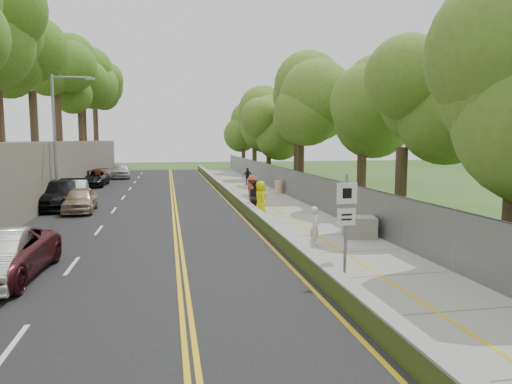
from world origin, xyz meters
TOP-DOWN VIEW (x-y plane):
  - ground at (0.00, 0.00)m, footprint 140.00×140.00m
  - road at (-5.40, 15.00)m, footprint 11.20×66.00m
  - sidewalk at (2.55, 15.00)m, footprint 4.20×66.00m
  - jersey_barrier at (0.25, 15.00)m, footprint 0.42×66.00m
  - rock_embankment at (-13.50, 15.00)m, footprint 5.00×66.00m
  - chainlink_fence at (4.65, 15.00)m, footprint 0.04×66.00m
  - trees_embankment at (-13.00, 15.00)m, footprint 6.40×66.00m
  - trees_fenceside at (7.00, 15.00)m, footprint 7.00×66.00m
  - streetlight at (-10.46, 14.00)m, footprint 2.52×0.22m
  - signpost at (1.05, -3.02)m, footprint 0.62×0.09m
  - construction_barrel at (4.26, 18.25)m, footprint 0.59×0.59m
  - concrete_block at (3.83, 2.28)m, footprint 1.48×1.23m
  - car_3 at (-10.60, 13.56)m, footprint 2.59×5.78m
  - car_4 at (-9.00, 11.75)m, footprint 1.83×4.18m
  - car_5 at (-9.96, 14.99)m, footprint 2.03×4.70m
  - car_6 at (-10.60, 26.65)m, footprint 2.44×5.08m
  - car_7 at (-10.60, 28.92)m, footprint 2.10×4.73m
  - car_8 at (-9.00, 35.14)m, footprint 2.35×5.00m
  - painter_0 at (0.75, 8.05)m, footprint 0.74×1.02m
  - painter_1 at (1.45, 1.00)m, footprint 0.55×0.66m
  - painter_2 at (0.75, 9.33)m, footprint 0.98×1.09m
  - painter_3 at (1.03, 12.00)m, footprint 0.88×1.32m
  - person_far at (3.12, 25.48)m, footprint 0.98×0.64m

SIDE VIEW (x-z plane):
  - ground at x=0.00m, z-range 0.00..0.00m
  - road at x=-5.40m, z-range 0.00..0.04m
  - sidewalk at x=2.55m, z-range 0.00..0.05m
  - jersey_barrier at x=0.25m, z-range 0.00..0.60m
  - concrete_block at x=3.83m, z-range 0.05..0.92m
  - construction_barrel at x=4.26m, z-range 0.05..1.03m
  - car_7 at x=-10.60m, z-range 0.04..1.39m
  - car_6 at x=-10.60m, z-range 0.04..1.44m
  - car_4 at x=-9.00m, z-range 0.04..1.44m
  - car_5 at x=-9.96m, z-range 0.04..1.55m
  - person_far at x=3.12m, z-range 0.05..1.59m
  - painter_1 at x=1.45m, z-range 0.05..1.61m
  - car_3 at x=-10.60m, z-range 0.04..1.69m
  - car_8 at x=-9.00m, z-range 0.04..1.69m
  - painter_2 at x=0.75m, z-range 0.05..1.90m
  - chainlink_fence at x=4.65m, z-range 0.00..2.00m
  - painter_3 at x=1.03m, z-range 0.05..1.96m
  - painter_0 at x=0.75m, z-range 0.05..1.97m
  - signpost at x=1.05m, z-range 0.41..3.51m
  - rock_embankment at x=-13.50m, z-range 0.00..4.00m
  - streetlight at x=-10.46m, z-range 0.64..8.64m
  - trees_fenceside at x=7.00m, z-range 0.00..14.00m
  - trees_embankment at x=-13.00m, z-range 4.00..17.00m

